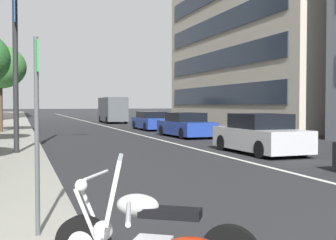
{
  "coord_description": "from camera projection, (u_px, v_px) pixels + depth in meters",
  "views": [
    {
      "loc": [
        -3.0,
        6.88,
        1.83
      ],
      "look_at": [
        12.01,
        1.75,
        1.27
      ],
      "focal_mm": 46.41,
      "sensor_mm": 36.0,
      "label": 1
    }
  ],
  "objects": [
    {
      "name": "car_approaching_light",
      "position": [
        260.0,
        135.0,
        16.29
      ],
      "size": [
        4.33,
        1.96,
        1.49
      ],
      "rotation": [
        0.0,
        0.0,
        0.02
      ],
      "color": "#B7B7BC",
      "rests_on": "ground"
    },
    {
      "name": "street_tree_near_plaza_corner",
      "position": [
        0.0,
        67.0,
        26.84
      ],
      "size": [
        3.12,
        3.12,
        5.34
      ],
      "color": "#473323",
      "rests_on": "sidewalk_right_plaza"
    },
    {
      "name": "car_following_behind",
      "position": [
        186.0,
        126.0,
        24.64
      ],
      "size": [
        4.68,
        2.03,
        1.38
      ],
      "rotation": [
        0.0,
        0.0,
        0.04
      ],
      "color": "navy",
      "rests_on": "ground"
    },
    {
      "name": "lane_centre_stripe",
      "position": [
        103.0,
        125.0,
        38.23
      ],
      "size": [
        110.0,
        0.16,
        0.01
      ],
      "primitive_type": "cube",
      "color": "silver",
      "rests_on": "ground"
    },
    {
      "name": "motorcycle_under_tarp",
      "position": [
        151.0,
        240.0,
        4.53
      ],
      "size": [
        1.29,
        1.93,
        1.09
      ],
      "rotation": [
        0.0,
        0.0,
        1.0
      ],
      "color": "black",
      "rests_on": "ground"
    },
    {
      "name": "delivery_van_ahead",
      "position": [
        113.0,
        109.0,
        43.55
      ],
      "size": [
        5.52,
        2.05,
        2.55
      ],
      "rotation": [
        0.0,
        0.0,
        -0.0
      ],
      "color": "#4C5156",
      "rests_on": "ground"
    },
    {
      "name": "car_mid_block_traffic",
      "position": [
        151.0,
        121.0,
        31.56
      ],
      "size": [
        4.54,
        1.83,
        1.34
      ],
      "rotation": [
        0.0,
        0.0,
        -0.0
      ],
      "color": "navy",
      "rests_on": "ground"
    },
    {
      "name": "parking_sign_by_curb",
      "position": [
        37.0,
        117.0,
        5.52
      ],
      "size": [
        0.32,
        0.06,
        2.54
      ],
      "color": "#47494C",
      "rests_on": "sidewalk_right_plaza"
    }
  ]
}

